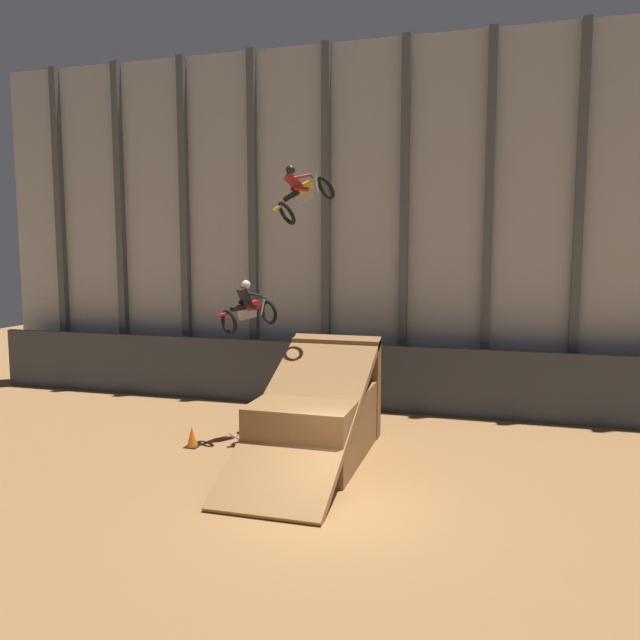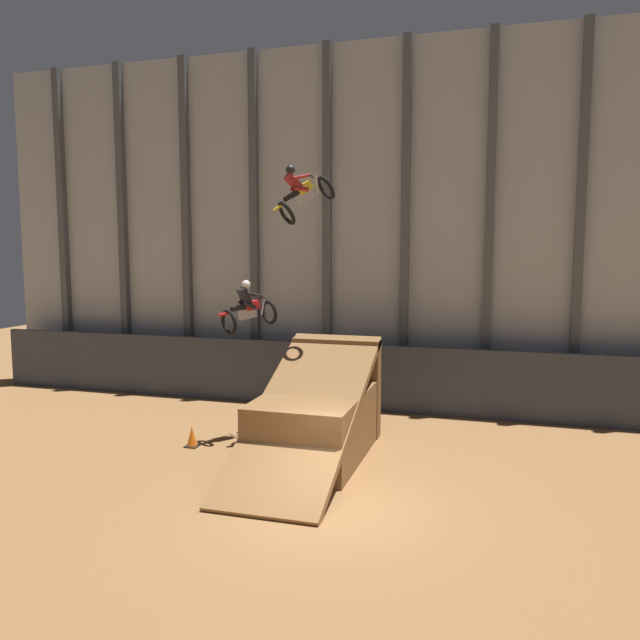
# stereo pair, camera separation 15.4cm
# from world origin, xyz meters

# --- Properties ---
(ground_plane) EXTENTS (60.00, 60.00, 0.00)m
(ground_plane) POSITION_xyz_m (0.00, 0.00, 0.00)
(ground_plane) COLOR olive
(arena_back_wall) EXTENTS (32.00, 0.40, 12.50)m
(arena_back_wall) POSITION_xyz_m (-0.00, 9.45, 6.25)
(arena_back_wall) COLOR #ADB2B7
(arena_back_wall) RESTS_ON ground_plane
(lower_barrier) EXTENTS (31.36, 0.20, 2.25)m
(lower_barrier) POSITION_xyz_m (0.00, 8.28, 1.13)
(lower_barrier) COLOR #383D47
(lower_barrier) RESTS_ON ground_plane
(dirt_ramp) EXTENTS (2.58, 6.44, 3.03)m
(dirt_ramp) POSITION_xyz_m (-1.35, 3.46, 1.01)
(dirt_ramp) COLOR brown
(dirt_ramp) RESTS_ON ground_plane
(rider_bike_left_air) EXTENTS (1.48, 1.75, 1.54)m
(rider_bike_left_air) POSITION_xyz_m (-3.70, 4.34, 3.74)
(rider_bike_left_air) COLOR black
(rider_bike_right_air) EXTENTS (1.74, 1.64, 1.70)m
(rider_bike_right_air) POSITION_xyz_m (-2.16, 4.61, 6.99)
(rider_bike_right_air) COLOR black
(traffic_cone_near_ramp) EXTENTS (0.36, 0.36, 0.58)m
(traffic_cone_near_ramp) POSITION_xyz_m (-4.87, 3.01, 0.28)
(traffic_cone_near_ramp) COLOR black
(traffic_cone_near_ramp) RESTS_ON ground_plane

